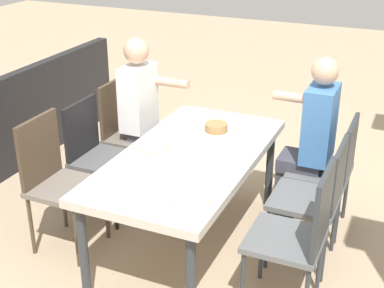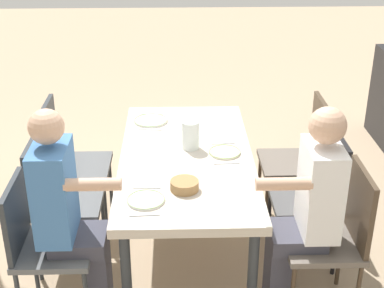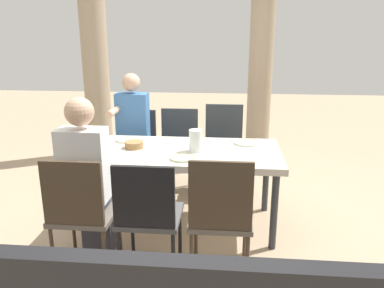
# 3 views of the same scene
# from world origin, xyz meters

# --- Properties ---
(ground_plane) EXTENTS (16.00, 16.00, 0.00)m
(ground_plane) POSITION_xyz_m (0.00, 0.00, 0.00)
(ground_plane) COLOR tan
(dining_table) EXTENTS (1.73, 0.88, 0.73)m
(dining_table) POSITION_xyz_m (0.00, 0.00, 0.67)
(dining_table) COLOR beige
(dining_table) RESTS_ON ground
(chair_west_north) EXTENTS (0.44, 0.44, 0.89)m
(chair_west_north) POSITION_xyz_m (-0.64, 0.86, 0.52)
(chair_west_north) COLOR #5B5E61
(chair_west_north) RESTS_ON ground
(chair_west_south) EXTENTS (0.44, 0.44, 0.94)m
(chair_west_south) POSITION_xyz_m (-0.64, -0.86, 0.54)
(chair_west_south) COLOR #6A6158
(chair_west_south) RESTS_ON ground
(chair_mid_north) EXTENTS (0.44, 0.44, 0.91)m
(chair_mid_north) POSITION_xyz_m (-0.15, 0.86, 0.54)
(chair_mid_north) COLOR #5B5E61
(chair_mid_north) RESTS_ON ground
(chair_mid_south) EXTENTS (0.44, 0.44, 0.92)m
(chair_mid_south) POSITION_xyz_m (-0.15, -0.86, 0.53)
(chair_mid_south) COLOR #4F4F50
(chair_mid_south) RESTS_ON ground
(chair_east_north) EXTENTS (0.44, 0.44, 0.97)m
(chair_east_north) POSITION_xyz_m (0.35, 0.87, 0.55)
(chair_east_north) COLOR #5B5E61
(chair_east_north) RESTS_ON ground
(chair_east_south) EXTENTS (0.44, 0.44, 0.97)m
(chair_east_south) POSITION_xyz_m (0.35, -0.87, 0.56)
(chair_east_south) COLOR #6A6158
(chair_east_south) RESTS_ON ground
(diner_woman_green) EXTENTS (0.35, 0.49, 1.32)m
(diner_woman_green) POSITION_xyz_m (-0.64, -0.68, 0.71)
(diner_woman_green) COLOR #3F3F4C
(diner_woman_green) RESTS_ON ground
(diner_man_white) EXTENTS (0.35, 0.49, 1.33)m
(diner_man_white) POSITION_xyz_m (-0.64, 0.68, 0.71)
(diner_man_white) COLOR #3F3F4C
(diner_man_white) RESTS_ON ground
(stone_column_near) EXTENTS (0.47, 0.47, 2.99)m
(stone_column_near) POSITION_xyz_m (-1.46, 2.04, 1.47)
(stone_column_near) COLOR tan
(stone_column_near) RESTS_ON ground
(stone_column_centre) EXTENTS (0.42, 0.42, 2.74)m
(stone_column_centre) POSITION_xyz_m (0.82, 2.04, 1.34)
(stone_column_centre) COLOR tan
(stone_column_centre) RESTS_ON ground
(plate_0) EXTENTS (0.22, 0.22, 0.02)m
(plate_0) POSITION_xyz_m (-0.58, 0.25, 0.74)
(plate_0) COLOR white
(plate_0) RESTS_ON dining_table
(fork_0) EXTENTS (0.03, 0.17, 0.01)m
(fork_0) POSITION_xyz_m (-0.73, 0.25, 0.74)
(fork_0) COLOR silver
(fork_0) RESTS_ON dining_table
(spoon_0) EXTENTS (0.03, 0.17, 0.01)m
(spoon_0) POSITION_xyz_m (-0.43, 0.25, 0.74)
(spoon_0) COLOR silver
(spoon_0) RESTS_ON dining_table
(plate_1) EXTENTS (0.21, 0.21, 0.02)m
(plate_1) POSITION_xyz_m (0.02, -0.26, 0.74)
(plate_1) COLOR silver
(plate_1) RESTS_ON dining_table
(fork_1) EXTENTS (0.02, 0.17, 0.01)m
(fork_1) POSITION_xyz_m (-0.13, -0.26, 0.74)
(fork_1) COLOR silver
(fork_1) RESTS_ON dining_table
(spoon_1) EXTENTS (0.03, 0.17, 0.01)m
(spoon_1) POSITION_xyz_m (0.17, -0.26, 0.74)
(spoon_1) COLOR silver
(spoon_1) RESTS_ON dining_table
(plate_2) EXTENTS (0.25, 0.25, 0.02)m
(plate_2) POSITION_xyz_m (0.58, 0.26, 0.74)
(plate_2) COLOR white
(plate_2) RESTS_ON dining_table
(fork_2) EXTENTS (0.03, 0.17, 0.01)m
(fork_2) POSITION_xyz_m (0.43, 0.26, 0.74)
(fork_2) COLOR silver
(fork_2) RESTS_ON dining_table
(spoon_2) EXTENTS (0.03, 0.17, 0.01)m
(spoon_2) POSITION_xyz_m (0.73, 0.26, 0.74)
(spoon_2) COLOR silver
(spoon_2) RESTS_ON dining_table
(water_pitcher) EXTENTS (0.12, 0.12, 0.20)m
(water_pitcher) POSITION_xyz_m (0.11, -0.03, 0.82)
(water_pitcher) COLOR white
(water_pitcher) RESTS_ON dining_table
(bread_basket) EXTENTS (0.17, 0.17, 0.06)m
(bread_basket) POSITION_xyz_m (-0.45, 0.02, 0.76)
(bread_basket) COLOR #9E7547
(bread_basket) RESTS_ON dining_table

